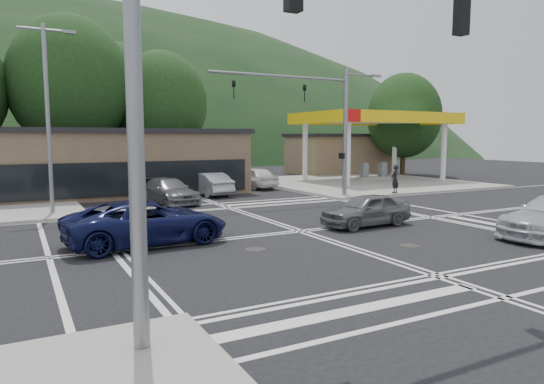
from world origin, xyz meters
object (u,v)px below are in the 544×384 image
car_grey_center (366,210)px  car_queue_a (208,184)px  car_blue_west (147,222)px  car_northbound (169,191)px  car_queue_b (253,178)px  pedestrian (395,179)px

car_grey_center → car_queue_a: size_ratio=0.91×
car_blue_west → car_northbound: (3.67, 10.09, -0.08)m
car_queue_a → car_blue_west: bearing=54.5°
car_blue_west → car_queue_a: bearing=-34.2°
car_grey_center → car_queue_b: bearing=168.2°
car_grey_center → car_queue_a: car_queue_a is taller
car_queue_a → car_queue_b: 5.17m
car_blue_west → car_northbound: 10.74m
car_northbound → pedestrian: 14.36m
car_queue_a → car_queue_b: bearing=-157.3°
car_grey_center → car_northbound: bearing=-156.9°
car_grey_center → pedestrian: 11.65m
car_northbound → pedestrian: bearing=-21.7°
car_queue_a → car_northbound: (-3.32, -2.66, -0.03)m
car_blue_west → car_queue_b: bearing=-42.4°
car_blue_west → car_grey_center: car_blue_west is taller
pedestrian → car_queue_a: bearing=-52.4°
car_queue_a → car_grey_center: bearing=91.8°
car_northbound → pedestrian: pedestrian is taller
car_queue_a → pedestrian: 12.15m
car_blue_west → car_northbound: size_ratio=1.16×
car_blue_west → car_grey_center: 9.08m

